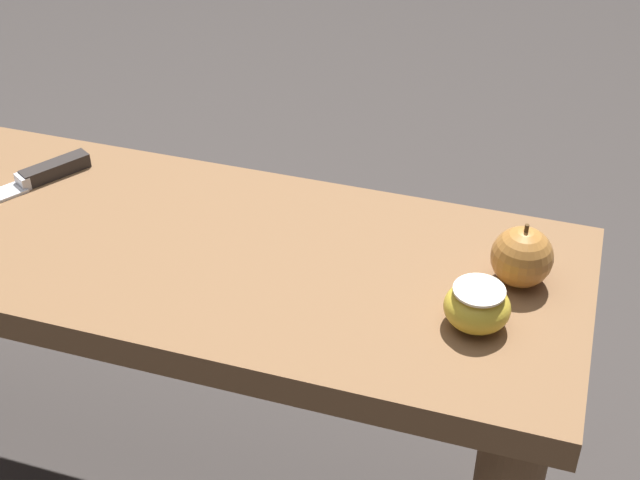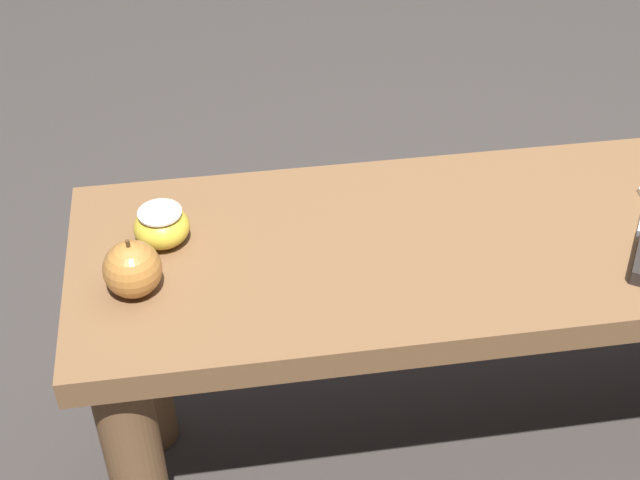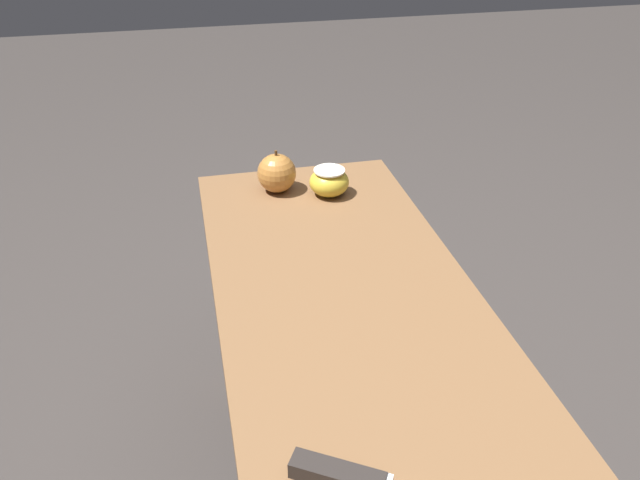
# 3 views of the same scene
# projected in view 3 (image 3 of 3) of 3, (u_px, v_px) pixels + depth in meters

# --- Properties ---
(wooden_bench) EXTENTS (1.17, 0.37, 0.49)m
(wooden_bench) POSITION_uv_depth(u_px,v_px,m) (376.00, 432.00, 0.82)
(wooden_bench) COLOR brown
(wooden_bench) RESTS_ON ground_plane
(apple_whole) EXTENTS (0.07, 0.07, 0.08)m
(apple_whole) POSITION_uv_depth(u_px,v_px,m) (277.00, 173.00, 1.14)
(apple_whole) COLOR #B27233
(apple_whole) RESTS_ON wooden_bench
(apple_cut) EXTENTS (0.07, 0.07, 0.05)m
(apple_cut) POSITION_uv_depth(u_px,v_px,m) (329.00, 182.00, 1.14)
(apple_cut) COLOR gold
(apple_cut) RESTS_ON wooden_bench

